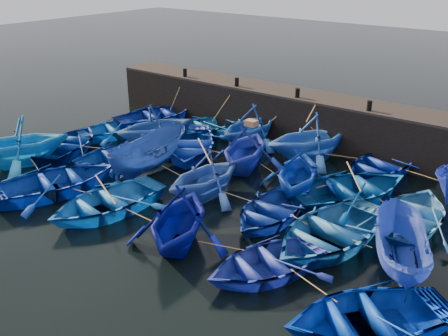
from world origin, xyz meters
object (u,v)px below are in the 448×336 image
Objects in this scene: boat_20 at (18,141)px; wooden_crate at (251,123)px; boat_8 at (189,144)px; boat_13 at (69,143)px; boat_0 at (157,115)px.

wooden_crate reaches higher than boat_20.
wooden_crate reaches higher than boat_8.
wooden_crate reaches higher than boat_13.
wooden_crate is at bearing -34.57° from boat_8.
boat_13 is (-5.19, -3.61, -0.08)m from boat_8.
boat_13 is 1.03× the size of boat_20.
boat_13 is (-0.19, -6.33, -0.04)m from boat_0.
boat_0 is 1.08× the size of boat_13.
boat_13 is 9.93m from wooden_crate.
boat_0 is 1.11× the size of boat_20.
boat_8 is at bearing -178.33° from wooden_crate.
boat_0 is 5.69m from boat_8.
wooden_crate is (9.47, 6.24, 1.20)m from boat_20.
boat_20 is at bearing 101.62° from boat_0.
boat_20 is (-0.65, -8.85, 0.70)m from boat_0.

